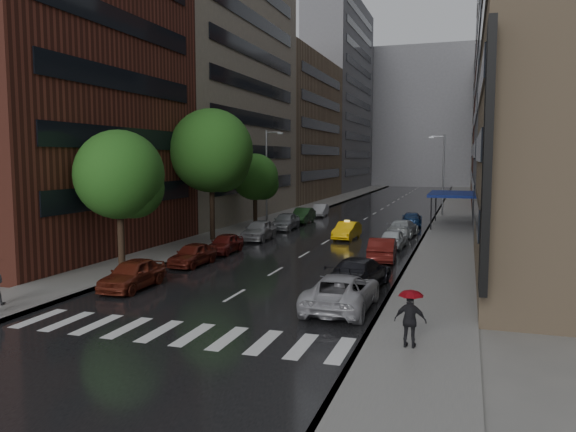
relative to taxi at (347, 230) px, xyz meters
name	(u,v)px	position (x,y,z in m)	size (l,w,h in m)	color
ground	(196,318)	(-1.23, -24.18, -0.70)	(220.00, 220.00, 0.00)	gray
road	(380,210)	(-1.23, 25.82, -0.69)	(14.00, 140.00, 0.01)	black
sidewalk_left	(310,208)	(-10.23, 25.82, -0.62)	(4.00, 140.00, 0.15)	gray
sidewalk_right	(454,212)	(7.77, 25.82, -0.62)	(4.00, 140.00, 0.15)	gray
crosswalk	(176,333)	(-1.03, -26.18, -0.68)	(13.15, 2.80, 0.01)	silver
buildings_left	(287,93)	(-16.23, 34.61, 15.29)	(8.00, 108.00, 38.00)	maroon
buildings_right	(509,90)	(13.77, 32.53, 14.34)	(8.05, 109.10, 36.00)	#937A5B
building_far	(424,118)	(-1.23, 93.82, 15.30)	(40.00, 14.00, 32.00)	slate
tree_near	(119,175)	(-9.83, -16.68, 4.88)	(5.12, 5.12, 8.16)	#382619
tree_mid	(211,151)	(-9.83, -4.48, 6.40)	(6.50, 6.50, 10.37)	#382619
tree_far	(255,177)	(-9.83, 4.86, 4.07)	(4.38, 4.38, 6.97)	#382619
taxi	(347,230)	(0.00, 0.00, 0.00)	(1.47, 4.23, 1.39)	yellow
parked_cars_left	(259,230)	(-6.63, -2.49, 0.05)	(2.06, 41.67, 1.61)	maroon
parked_cars_right	(383,249)	(4.17, -8.73, 0.05)	(2.76, 36.77, 1.59)	#A3A2A8
ped_red_umbrella	(411,313)	(7.51, -25.53, 0.63)	(1.10, 0.82, 2.01)	black
street_lamp_left	(267,176)	(-8.95, 5.82, 4.19)	(1.74, 0.22, 9.00)	gray
street_lamp_right	(443,173)	(6.49, 20.82, 4.19)	(1.74, 0.22, 9.00)	gray
awning	(451,194)	(7.75, 10.82, 2.44)	(4.00, 8.00, 3.12)	navy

